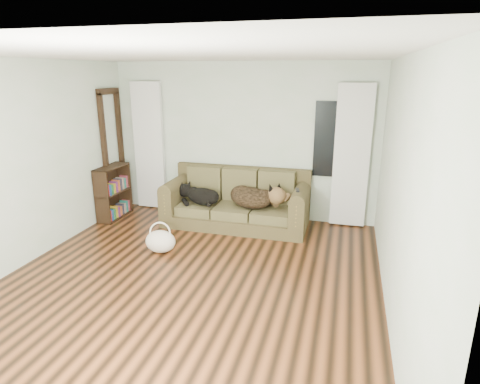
% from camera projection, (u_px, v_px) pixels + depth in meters
% --- Properties ---
extents(floor, '(5.00, 5.00, 0.00)m').
position_uv_depth(floor, '(189.00, 282.00, 4.83)').
color(floor, black).
rests_on(floor, ground).
extents(ceiling, '(5.00, 5.00, 0.00)m').
position_uv_depth(ceiling, '(179.00, 54.00, 4.08)').
color(ceiling, white).
rests_on(ceiling, ground).
extents(wall_back, '(4.50, 0.04, 2.60)m').
position_uv_depth(wall_back, '(242.00, 142.00, 6.77)').
color(wall_back, silver).
rests_on(wall_back, ground).
extents(wall_left, '(0.04, 5.00, 2.60)m').
position_uv_depth(wall_left, '(18.00, 166.00, 5.02)').
color(wall_left, silver).
rests_on(wall_left, ground).
extents(wall_right, '(0.04, 5.00, 2.60)m').
position_uv_depth(wall_right, '(399.00, 193.00, 3.89)').
color(wall_right, silver).
rests_on(wall_right, ground).
extents(curtain_left, '(0.55, 0.08, 2.25)m').
position_uv_depth(curtain_left, '(149.00, 147.00, 7.16)').
color(curtain_left, silver).
rests_on(curtain_left, ground).
extents(curtain_right, '(0.55, 0.08, 2.25)m').
position_uv_depth(curtain_right, '(352.00, 157.00, 6.28)').
color(curtain_right, silver).
rests_on(curtain_right, ground).
extents(window_pane, '(0.50, 0.03, 1.20)m').
position_uv_depth(window_pane, '(330.00, 140.00, 6.34)').
color(window_pane, black).
rests_on(window_pane, wall_back).
extents(door_casing, '(0.07, 0.60, 2.10)m').
position_uv_depth(door_casing, '(114.00, 154.00, 6.97)').
color(door_casing, black).
rests_on(door_casing, ground).
extents(sofa, '(2.32, 1.00, 0.95)m').
position_uv_depth(sofa, '(236.00, 199.00, 6.52)').
color(sofa, brown).
rests_on(sofa, floor).
extents(dog_black_lab, '(0.75, 0.68, 0.26)m').
position_uv_depth(dog_black_lab, '(201.00, 196.00, 6.58)').
color(dog_black_lab, black).
rests_on(dog_black_lab, sofa).
extents(dog_shepherd, '(0.95, 0.86, 0.35)m').
position_uv_depth(dog_shepherd, '(254.00, 199.00, 6.39)').
color(dog_shepherd, black).
rests_on(dog_shepherd, sofa).
extents(tv_remote, '(0.08, 0.19, 0.02)m').
position_uv_depth(tv_remote, '(297.00, 190.00, 6.01)').
color(tv_remote, black).
rests_on(tv_remote, sofa).
extents(tote_bag, '(0.47, 0.38, 0.31)m').
position_uv_depth(tote_bag, '(160.00, 241.00, 5.59)').
color(tote_bag, silver).
rests_on(tote_bag, floor).
extents(bookshelf, '(0.37, 0.76, 0.91)m').
position_uv_depth(bookshelf, '(113.00, 190.00, 6.85)').
color(bookshelf, black).
rests_on(bookshelf, floor).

